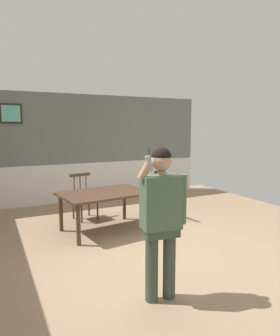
# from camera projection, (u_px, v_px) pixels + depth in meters

# --- Properties ---
(ground_plane) EXTENTS (8.20, 8.20, 0.00)m
(ground_plane) POSITION_uv_depth(u_px,v_px,m) (150.00, 251.00, 4.75)
(ground_plane) COLOR #9E7F60
(room_back_partition) EXTENTS (6.75, 0.17, 2.73)m
(room_back_partition) POSITION_uv_depth(u_px,v_px,m) (81.00, 150.00, 7.88)
(room_back_partition) COLOR slate
(room_back_partition) RESTS_ON ground_plane
(dining_table) EXTENTS (1.66, 1.21, 0.72)m
(dining_table) POSITION_uv_depth(u_px,v_px,m) (104.00, 197.00, 5.58)
(dining_table) COLOR #4C3323
(dining_table) RESTS_ON ground_plane
(chair_near_window) EXTENTS (0.54, 0.54, 0.94)m
(chair_near_window) POSITION_uv_depth(u_px,v_px,m) (84.00, 196.00, 6.35)
(chair_near_window) COLOR #513823
(chair_near_window) RESTS_ON ground_plane
(chair_by_doorway) EXTENTS (0.47, 0.47, 0.99)m
(chair_by_doorway) POSITION_uv_depth(u_px,v_px,m) (155.00, 198.00, 6.24)
(chair_by_doorway) COLOR black
(chair_by_doorway) RESTS_ON ground_plane
(person_figure) EXTENTS (0.58, 0.28, 1.70)m
(person_figure) POSITION_uv_depth(u_px,v_px,m) (162.00, 213.00, 3.29)
(person_figure) COLOR #3A493A
(person_figure) RESTS_ON ground_plane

